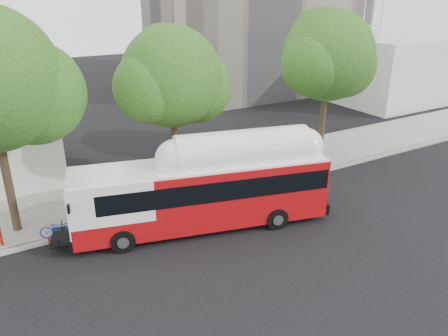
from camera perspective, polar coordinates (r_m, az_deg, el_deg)
name	(u,v)px	position (r m, az deg, el deg)	size (l,w,h in m)	color
ground	(253,234)	(19.64, 3.86, -8.66)	(120.00, 120.00, 0.00)	black
sidewalk	(189,181)	(24.62, -4.59, -1.75)	(60.00, 5.00, 0.15)	gray
curb_strip	(211,199)	(22.52, -1.68, -4.09)	(60.00, 0.30, 0.15)	gray
red_curb_segment	(157,213)	(21.42, -8.77, -5.83)	(10.00, 0.32, 0.16)	maroon
street_tree_left	(1,84)	(19.75, -27.09, 9.75)	(6.67, 5.80, 9.74)	#2D2116
street_tree_mid	(179,80)	(22.24, -5.95, 11.36)	(5.75, 5.00, 8.62)	#2D2116
street_tree_right	(333,58)	(27.66, 14.02, 13.72)	(6.21, 5.40, 9.18)	#2D2116
horizon_block	(410,63)	(50.08, 23.07, 12.47)	(20.00, 12.00, 6.00)	silver
transit_bus	(204,193)	(19.48, -2.64, -3.32)	(12.21, 5.09, 3.57)	#A20B0E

